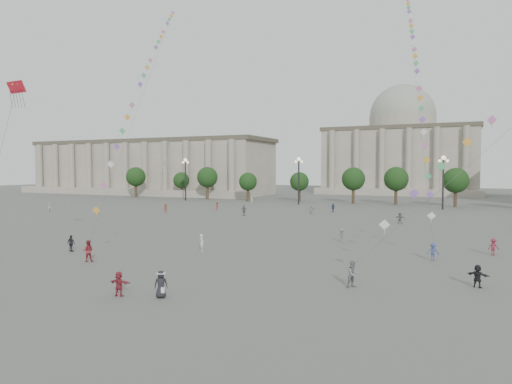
% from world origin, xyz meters
% --- Properties ---
extents(ground, '(360.00, 360.00, 0.00)m').
position_xyz_m(ground, '(0.00, 0.00, 0.00)').
color(ground, '#54514F').
rests_on(ground, ground).
extents(hall_west, '(84.00, 26.22, 17.20)m').
position_xyz_m(hall_west, '(-75.00, 93.89, 8.43)').
color(hall_west, gray).
rests_on(hall_west, ground).
extents(hall_central, '(48.30, 34.30, 35.50)m').
position_xyz_m(hall_central, '(0.00, 129.22, 14.23)').
color(hall_central, gray).
rests_on(hall_central, ground).
extents(tree_row, '(137.12, 5.12, 8.00)m').
position_xyz_m(tree_row, '(0.00, 78.00, 5.39)').
color(tree_row, '#35281A').
rests_on(tree_row, ground).
extents(lamp_post_far_west, '(2.00, 0.90, 10.65)m').
position_xyz_m(lamp_post_far_west, '(-45.00, 70.00, 7.35)').
color(lamp_post_far_west, '#262628').
rests_on(lamp_post_far_west, ground).
extents(lamp_post_mid_west, '(2.00, 0.90, 10.65)m').
position_xyz_m(lamp_post_mid_west, '(-15.00, 70.00, 7.35)').
color(lamp_post_mid_west, '#262628').
rests_on(lamp_post_mid_west, ground).
extents(lamp_post_mid_east, '(2.00, 0.90, 10.65)m').
position_xyz_m(lamp_post_mid_east, '(15.00, 70.00, 7.35)').
color(lamp_post_mid_east, '#262628').
rests_on(lamp_post_mid_east, ground).
extents(person_crowd_0, '(0.95, 0.99, 1.66)m').
position_xyz_m(person_crowd_0, '(-3.29, 55.53, 0.83)').
color(person_crowd_0, navy).
rests_on(person_crowd_0, ground).
extents(person_crowd_1, '(1.02, 1.07, 1.73)m').
position_xyz_m(person_crowd_1, '(-51.76, 34.41, 0.87)').
color(person_crowd_1, silver).
rests_on(person_crowd_1, ground).
extents(person_crowd_2, '(1.24, 1.22, 1.72)m').
position_xyz_m(person_crowd_2, '(-30.52, 41.28, 0.86)').
color(person_crowd_2, brown).
rests_on(person_crowd_2, ground).
extents(person_crowd_3, '(1.54, 0.91, 1.58)m').
position_xyz_m(person_crowd_3, '(19.56, 7.36, 0.79)').
color(person_crowd_3, black).
rests_on(person_crowd_3, ground).
extents(person_crowd_4, '(1.45, 0.88, 1.49)m').
position_xyz_m(person_crowd_4, '(-5.89, 50.71, 0.74)').
color(person_crowd_4, '#B4B4B0').
rests_on(person_crowd_4, ground).
extents(person_crowd_6, '(1.13, 0.90, 1.52)m').
position_xyz_m(person_crowd_6, '(6.49, 22.30, 0.76)').
color(person_crowd_6, slate).
rests_on(person_crowd_6, ground).
extents(person_crowd_8, '(1.20, 1.00, 1.61)m').
position_xyz_m(person_crowd_8, '(21.25, 20.75, 0.80)').
color(person_crowd_8, maroon).
rests_on(person_crowd_8, ground).
extents(person_crowd_10, '(0.44, 0.59, 1.49)m').
position_xyz_m(person_crowd_10, '(-25.67, 68.00, 0.74)').
color(person_crowd_10, white).
rests_on(person_crowd_10, ground).
extents(person_crowd_12, '(1.61, 0.86, 1.66)m').
position_xyz_m(person_crowd_12, '(10.23, 42.62, 0.83)').
color(person_crowd_12, slate).
rests_on(person_crowd_12, ground).
extents(person_crowd_13, '(0.73, 0.72, 1.70)m').
position_xyz_m(person_crowd_13, '(-4.77, 11.35, 0.85)').
color(person_crowd_13, silver).
rests_on(person_crowd_13, ground).
extents(person_crowd_16, '(1.13, 0.56, 1.85)m').
position_xyz_m(person_crowd_16, '(-15.63, 43.14, 0.93)').
color(person_crowd_16, slate).
rests_on(person_crowd_16, ground).
extents(person_crowd_17, '(0.80, 1.17, 1.66)m').
position_xyz_m(person_crowd_17, '(-24.72, 50.03, 0.83)').
color(person_crowd_17, maroon).
rests_on(person_crowd_17, ground).
extents(tourist_1, '(0.97, 0.43, 1.63)m').
position_xyz_m(tourist_1, '(-16.27, 5.83, 0.82)').
color(tourist_1, black).
rests_on(tourist_1, ground).
extents(tourist_2, '(1.52, 0.62, 1.59)m').
position_xyz_m(tourist_2, '(-1.35, -4.44, 0.79)').
color(tourist_2, maroon).
rests_on(tourist_2, ground).
extents(kite_flyer_0, '(1.16, 1.08, 1.90)m').
position_xyz_m(kite_flyer_0, '(-11.19, 2.90, 0.95)').
color(kite_flyer_0, maroon).
rests_on(kite_flyer_0, ground).
extents(kite_flyer_1, '(1.08, 0.72, 1.56)m').
position_xyz_m(kite_flyer_1, '(16.23, 15.89, 0.78)').
color(kite_flyer_1, '#37437D').
rests_on(kite_flyer_1, ground).
extents(kite_flyer_2, '(1.08, 1.12, 1.81)m').
position_xyz_m(kite_flyer_2, '(11.77, 3.92, 0.91)').
color(kite_flyer_2, slate).
rests_on(kite_flyer_2, ground).
extents(hat_person, '(1.01, 0.90, 1.73)m').
position_xyz_m(hat_person, '(1.32, -3.64, 0.90)').
color(hat_person, black).
rests_on(hat_person, ground).
extents(dragon_kite, '(2.23, 2.40, 14.78)m').
position_xyz_m(dragon_kite, '(-18.85, 2.26, 14.80)').
color(dragon_kite, red).
rests_on(dragon_kite, ground).
extents(kite_train_west, '(24.58, 47.40, 67.36)m').
position_xyz_m(kite_train_west, '(-24.18, 28.61, 22.91)').
color(kite_train_west, '#3F3F3F').
rests_on(kite_train_west, ground).
extents(kite_train_mid, '(9.23, 49.21, 66.88)m').
position_xyz_m(kite_train_mid, '(11.73, 41.95, 25.19)').
color(kite_train_mid, '#3F3F3F').
rests_on(kite_train_mid, ground).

